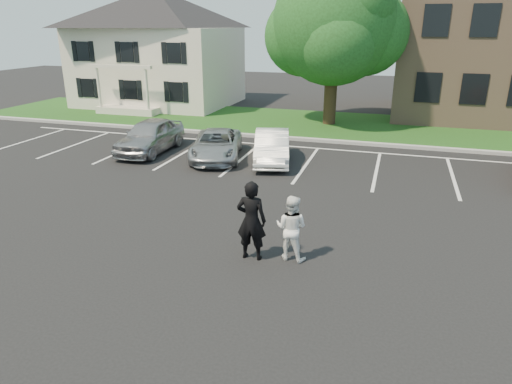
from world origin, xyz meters
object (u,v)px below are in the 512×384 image
tree (336,26)px  car_silver_minivan (216,145)px  house (158,49)px  man_white_shirt (291,228)px  man_black_suit (251,221)px  car_silver_west (150,136)px  car_white_sedan (272,147)px

tree → car_silver_minivan: bearing=-113.0°
car_silver_minivan → house: bearing=111.1°
man_white_shirt → tree: bearing=-77.4°
man_black_suit → car_silver_west: 10.99m
car_silver_west → car_white_sedan: car_silver_west is taller
man_white_shirt → car_white_sedan: size_ratio=0.41×
man_white_shirt → car_silver_west: 11.44m
house → man_white_shirt: 24.68m
man_black_suit → man_white_shirt: bearing=-166.4°
house → car_silver_minivan: (9.13, -12.19, -3.24)m
house → car_silver_west: 13.79m
house → man_white_shirt: bearing=-54.6°
man_black_suit → car_silver_west: bearing=-50.3°
man_white_shirt → car_white_sedan: bearing=-64.0°
man_white_shirt → car_white_sedan: man_white_shirt is taller
man_white_shirt → car_white_sedan: 8.38m
man_black_suit → man_white_shirt: size_ratio=1.22×
man_black_suit → man_white_shirt: 0.97m
house → man_white_shirt: size_ratio=6.32×
man_white_shirt → car_silver_west: man_white_shirt is taller
house → tree: 13.35m
tree → car_silver_minivan: (-3.62, -8.53, -4.76)m
house → man_black_suit: size_ratio=5.18×
house → car_silver_minivan: house is taller
tree → car_silver_west: size_ratio=2.04×
man_white_shirt → car_silver_minivan: 9.28m
tree → car_white_sedan: tree is taller
house → car_silver_west: house is taller
tree → car_silver_west: (-6.84, -8.41, -4.61)m
tree → man_black_suit: size_ratio=4.43×
man_black_suit → car_silver_minivan: 9.05m
tree → car_silver_minivan: tree is taller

